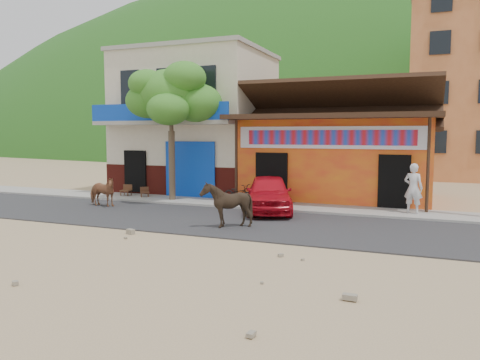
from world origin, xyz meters
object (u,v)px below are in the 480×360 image
(red_car, at_px, (269,193))
(cafe_chair_right, at_px, (145,188))
(tree, at_px, (171,131))
(pedestrian, at_px, (413,188))
(scooter, at_px, (238,194))
(cow_tan, at_px, (102,192))
(cafe_chair_left, at_px, (126,185))
(cow_dark, at_px, (227,204))

(red_car, bearing_deg, cafe_chair_right, 148.91)
(tree, relative_size, pedestrian, 3.29)
(tree, bearing_deg, scooter, 1.70)
(tree, xyz_separation_m, cafe_chair_right, (-1.61, 0.27, -2.58))
(tree, xyz_separation_m, cow_tan, (-1.97, -2.32, -2.47))
(scooter, height_order, pedestrian, pedestrian)
(scooter, bearing_deg, cafe_chair_left, 105.34)
(cafe_chair_left, bearing_deg, scooter, -10.92)
(scooter, bearing_deg, cow_dark, -144.99)
(cow_tan, distance_m, scooter, 5.61)
(cow_dark, height_order, cafe_chair_right, cow_dark)
(cow_tan, bearing_deg, cow_dark, -104.72)
(cow_tan, xyz_separation_m, scooter, (5.07, 2.41, -0.13))
(cow_dark, bearing_deg, red_car, -177.53)
(scooter, distance_m, cafe_chair_left, 5.76)
(scooter, bearing_deg, cafe_chair_right, 105.13)
(cow_dark, relative_size, cafe_chair_left, 1.54)
(cow_tan, relative_size, red_car, 0.35)
(cow_tan, bearing_deg, cafe_chair_left, 17.61)
(cafe_chair_right, bearing_deg, scooter, -40.40)
(red_car, bearing_deg, tree, 148.36)
(red_car, distance_m, scooter, 2.03)
(cow_dark, xyz_separation_m, pedestrian, (5.40, 4.58, 0.26))
(cow_dark, bearing_deg, pedestrian, 137.43)
(cow_tan, height_order, cafe_chair_right, cow_tan)
(cow_dark, height_order, scooter, cow_dark)
(tree, distance_m, cafe_chair_left, 3.67)
(red_car, distance_m, cafe_chair_left, 7.57)
(red_car, xyz_separation_m, scooter, (-1.70, 1.09, -0.22))
(cow_dark, distance_m, cafe_chair_right, 7.70)
(cow_tan, xyz_separation_m, cow_dark, (6.49, -2.06, 0.13))
(tree, bearing_deg, cow_tan, -130.34)
(cafe_chair_left, bearing_deg, tree, -15.19)
(cow_tan, distance_m, cafe_chair_left, 2.70)
(cow_dark, xyz_separation_m, red_car, (0.28, 3.38, -0.03))
(pedestrian, distance_m, cafe_chair_left, 12.59)
(cafe_chair_right, bearing_deg, tree, -47.79)
(pedestrian, bearing_deg, tree, 15.65)
(cow_dark, bearing_deg, scooter, -155.17)
(red_car, bearing_deg, cow_tan, 171.14)
(pedestrian, bearing_deg, cafe_chair_right, 14.14)
(tree, height_order, scooter, tree)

